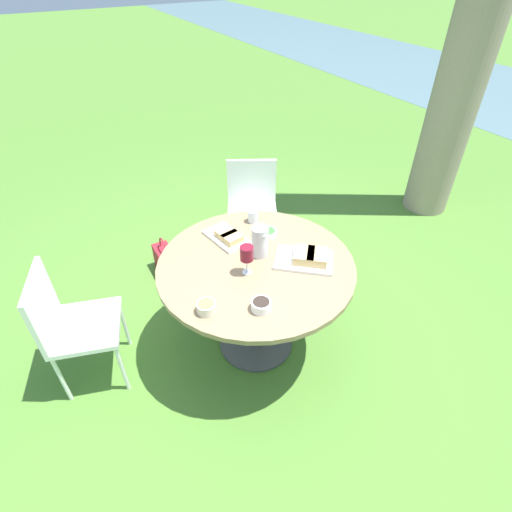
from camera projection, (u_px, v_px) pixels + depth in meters
ground_plane at (256, 342)px, 3.02m from camera, size 40.00×40.00×0.00m
dining_table at (256, 278)px, 2.61m from camera, size 1.27×1.27×0.77m
chair_near_left at (252, 203)px, 3.61m from camera, size 0.58×0.59×0.89m
chair_near_right at (69, 321)px, 2.49m from camera, size 0.54×0.53×0.89m
water_pitcher at (260, 241)px, 2.55m from camera, size 0.12×0.11×0.21m
wine_glass at (247, 254)px, 2.38m from camera, size 0.08×0.08×0.20m
platter_bread_main at (307, 258)px, 2.53m from camera, size 0.42×0.44×0.08m
platter_charcuterie at (228, 236)px, 2.73m from camera, size 0.35×0.24×0.06m
bowl_fries at (206, 307)px, 2.19m from camera, size 0.11×0.11×0.06m
bowl_salad at (267, 233)px, 2.77m from camera, size 0.13×0.13×0.04m
bowl_olives at (261, 305)px, 2.20m from camera, size 0.11×0.11×0.06m
cup_water_near at (253, 216)px, 2.89m from camera, size 0.08×0.08×0.09m
handbag at (166, 261)px, 3.58m from camera, size 0.30×0.14×0.37m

